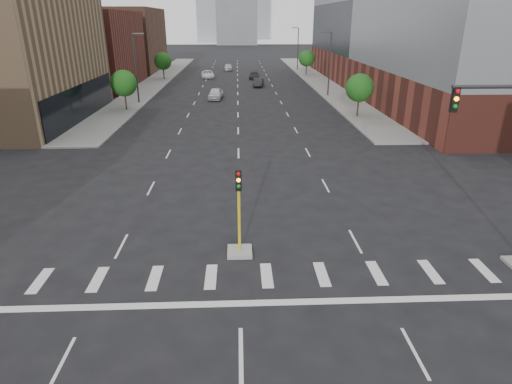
{
  "coord_description": "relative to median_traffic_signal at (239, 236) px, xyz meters",
  "views": [
    {
      "loc": [
        0.04,
        -9.35,
        10.67
      ],
      "look_at": [
        0.88,
        10.84,
        2.5
      ],
      "focal_mm": 30.0,
      "sensor_mm": 36.0,
      "label": 1
    }
  ],
  "objects": [
    {
      "name": "tree_right_far",
      "position": [
        14.0,
        71.03,
        2.42
      ],
      "size": [
        3.2,
        3.2,
        4.85
      ],
      "color": "#382619",
      "rests_on": "ground"
    },
    {
      "name": "tree_right_near",
      "position": [
        14.0,
        31.03,
        2.42
      ],
      "size": [
        3.2,
        3.2,
        4.85
      ],
      "color": "#382619",
      "rests_on": "ground"
    },
    {
      "name": "sidewalk_left_far",
      "position": [
        -15.0,
        65.03,
        -0.9
      ],
      "size": [
        5.0,
        92.0,
        0.15
      ],
      "primitive_type": "cube",
      "color": "gray",
      "rests_on": "ground"
    },
    {
      "name": "tree_left_far",
      "position": [
        -14.0,
        66.03,
        2.42
      ],
      "size": [
        3.2,
        3.2,
        4.85
      ],
      "color": "#382619",
      "rests_on": "ground"
    },
    {
      "name": "streetlight_right_a",
      "position": [
        13.41,
        46.03,
        4.04
      ],
      "size": [
        1.6,
        0.22,
        9.07
      ],
      "color": "#2D2D30",
      "rests_on": "ground"
    },
    {
      "name": "car_distant",
      "position": [
        -2.08,
        81.34,
        -0.23
      ],
      "size": [
        1.78,
        4.37,
        1.48
      ],
      "primitive_type": "imported",
      "rotation": [
        0.0,
        0.0,
        0.01
      ],
      "color": "silver",
      "rests_on": "ground"
    },
    {
      "name": "tree_left_near",
      "position": [
        -14.0,
        36.03,
        2.42
      ],
      "size": [
        3.2,
        3.2,
        4.85
      ],
      "color": "#382619",
      "rests_on": "ground"
    },
    {
      "name": "car_mid_right",
      "position": [
        3.58,
        56.18,
        -0.27
      ],
      "size": [
        2.09,
        4.44,
        1.41
      ],
      "primitive_type": "imported",
      "rotation": [
        0.0,
        0.0,
        -0.15
      ],
      "color": "black",
      "rests_on": "ground"
    },
    {
      "name": "car_near_left",
      "position": [
        -3.18,
        43.95,
        -0.18
      ],
      "size": [
        2.23,
        4.77,
        1.58
      ],
      "primitive_type": "imported",
      "rotation": [
        0.0,
        0.0,
        -0.08
      ],
      "color": "silver",
      "rests_on": "ground"
    },
    {
      "name": "median_traffic_signal",
      "position": [
        0.0,
        0.0,
        0.0
      ],
      "size": [
        1.2,
        1.2,
        4.4
      ],
      "color": "#999993",
      "rests_on": "ground"
    },
    {
      "name": "streetlight_right_b",
      "position": [
        13.41,
        81.03,
        4.04
      ],
      "size": [
        1.6,
        0.22,
        9.07
      ],
      "color": "#2D2D30",
      "rests_on": "ground"
    },
    {
      "name": "sidewalk_right_far",
      "position": [
        15.0,
        65.03,
        -0.9
      ],
      "size": [
        5.0,
        92.0,
        0.15
      ],
      "primitive_type": "cube",
      "color": "gray",
      "rests_on": "ground"
    },
    {
      "name": "building_right_main",
      "position": [
        29.5,
        51.03,
        10.03
      ],
      "size": [
        24.0,
        70.0,
        22.0
      ],
      "color": "brown",
      "rests_on": "ground"
    },
    {
      "name": "car_far_left",
      "position": [
        -5.85,
        68.27,
        -0.27
      ],
      "size": [
        2.88,
        5.29,
        1.41
      ],
      "primitive_type": "imported",
      "rotation": [
        0.0,
        0.0,
        0.11
      ],
      "color": "white",
      "rests_on": "ground"
    },
    {
      "name": "streetlight_left",
      "position": [
        -13.41,
        41.03,
        4.04
      ],
      "size": [
        1.6,
        0.22,
        9.07
      ],
      "color": "#2D2D30",
      "rests_on": "ground"
    },
    {
      "name": "car_deep_right",
      "position": [
        3.24,
        66.48,
        -0.3
      ],
      "size": [
        2.2,
        4.76,
        1.35
      ],
      "primitive_type": "imported",
      "rotation": [
        0.0,
        0.0,
        -0.07
      ],
      "color": "black",
      "rests_on": "ground"
    },
    {
      "name": "building_left_far_b",
      "position": [
        -27.5,
        83.03,
        5.53
      ],
      "size": [
        20.0,
        24.0,
        13.0
      ],
      "primitive_type": "cube",
      "color": "brown",
      "rests_on": "ground"
    },
    {
      "name": "building_left_far_a",
      "position": [
        -27.5,
        57.03,
        5.03
      ],
      "size": [
        20.0,
        22.0,
        12.0
      ],
      "primitive_type": "cube",
      "color": "brown",
      "rests_on": "ground"
    }
  ]
}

